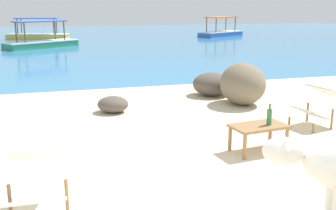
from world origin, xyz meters
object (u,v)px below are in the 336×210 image
at_px(deck_chair_near, 37,180).
at_px(bottle, 269,116).
at_px(boat_yellow, 38,35).
at_px(deck_chair_far, 318,104).
at_px(boat_blue, 221,32).
at_px(boat_green, 41,42).
at_px(low_bench_table, 259,129).

bearing_deg(deck_chair_near, bottle, 110.26).
height_order(deck_chair_near, boat_yellow, boat_yellow).
distance_m(deck_chair_far, boat_blue, 20.99).
height_order(deck_chair_near, boat_green, boat_green).
relative_size(bottle, deck_chair_near, 0.38).
xyz_separation_m(deck_chair_near, boat_yellow, (-0.41, 22.65, -0.13)).
bearing_deg(boat_green, deck_chair_near, 57.60).
bearing_deg(boat_blue, deck_chair_near, 32.12).
height_order(deck_chair_far, boat_green, boat_green).
height_order(bottle, deck_chair_far, deck_chair_far).
distance_m(low_bench_table, deck_chair_far, 1.76).
height_order(bottle, deck_chair_near, deck_chair_near).
height_order(deck_chair_near, deck_chair_far, same).
height_order(boat_green, boat_yellow, same).
bearing_deg(boat_blue, bottle, 37.79).
xyz_separation_m(low_bench_table, deck_chair_near, (-2.87, -1.02, 0.06)).
bearing_deg(low_bench_table, deck_chair_near, -167.37).
height_order(low_bench_table, deck_chair_near, deck_chair_near).
relative_size(bottle, boat_blue, 0.08).
relative_size(low_bench_table, deck_chair_near, 1.03).
bearing_deg(boat_yellow, boat_blue, 9.08).
relative_size(deck_chair_far, boat_blue, 0.23).
bearing_deg(low_bench_table, deck_chair_far, 21.15).
distance_m(bottle, deck_chair_far, 1.67).
height_order(deck_chair_near, boat_blue, boat_blue).
distance_m(deck_chair_far, boat_yellow, 21.35).
bearing_deg(deck_chair_far, low_bench_table, 16.70).
height_order(low_bench_table, boat_green, boat_green).
bearing_deg(deck_chair_far, boat_green, -84.85).
bearing_deg(low_bench_table, boat_yellow, 91.61).
distance_m(low_bench_table, boat_yellow, 21.87).
bearing_deg(bottle, deck_chair_near, -161.73).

